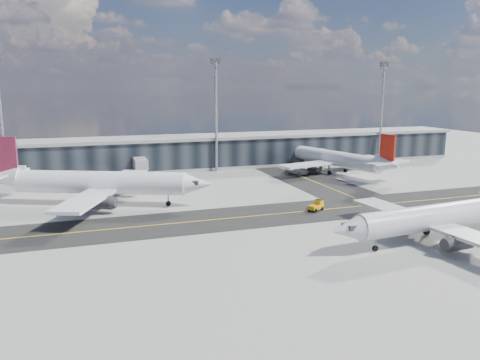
% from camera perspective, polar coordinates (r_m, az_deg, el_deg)
% --- Properties ---
extents(ground, '(300.00, 300.00, 0.00)m').
position_cam_1_polar(ground, '(79.27, 6.66, -4.76)').
color(ground, gray).
rests_on(ground, ground).
extents(taxiway_lanes, '(180.00, 63.00, 0.03)m').
position_cam_1_polar(taxiway_lanes, '(90.27, 6.01, -2.76)').
color(taxiway_lanes, black).
rests_on(taxiway_lanes, ground).
extents(terminal_concourse, '(152.00, 19.80, 8.80)m').
position_cam_1_polar(terminal_concourse, '(129.23, -3.70, 3.37)').
color(terminal_concourse, black).
rests_on(terminal_concourse, ground).
extents(floodlight_masts, '(102.50, 0.70, 28.90)m').
position_cam_1_polar(floodlight_masts, '(121.48, -2.94, 8.33)').
color(floodlight_masts, gray).
rests_on(floodlight_masts, ground).
extents(airliner_af, '(40.98, 35.40, 12.69)m').
position_cam_1_polar(airliner_af, '(91.48, -17.01, -0.32)').
color(airliner_af, white).
rests_on(airliner_af, ground).
extents(airliner_redtail, '(32.53, 37.82, 11.34)m').
position_cam_1_polar(airliner_redtail, '(122.25, 11.75, 2.54)').
color(airliner_redtail, white).
rests_on(airliner_redtail, ground).
extents(airliner_near, '(36.59, 31.22, 10.83)m').
position_cam_1_polar(airliner_near, '(73.00, 23.28, -4.11)').
color(airliner_near, silver).
rests_on(airliner_near, ground).
extents(baggage_tug, '(3.35, 2.66, 1.90)m').
position_cam_1_polar(baggage_tug, '(84.98, 9.34, -3.08)').
color(baggage_tug, '#F3A80C').
rests_on(baggage_tug, ground).
extents(service_van, '(5.63, 6.71, 1.71)m').
position_cam_1_polar(service_van, '(120.21, 6.98, 1.15)').
color(service_van, white).
rests_on(service_van, ground).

